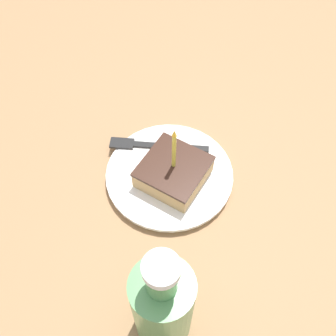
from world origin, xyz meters
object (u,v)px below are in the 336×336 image
(cake_slice, at_px, (173,171))
(bottle, at_px, (163,305))
(plate, at_px, (168,177))
(fork, at_px, (152,145))

(cake_slice, xyz_separation_m, bottle, (0.11, -0.22, 0.06))
(plate, xyz_separation_m, bottle, (0.12, -0.22, 0.08))
(plate, relative_size, cake_slice, 1.76)
(plate, relative_size, fork, 1.31)
(plate, height_order, fork, fork)
(fork, distance_m, bottle, 0.33)
(plate, relative_size, bottle, 1.00)
(cake_slice, bearing_deg, fork, 150.03)
(cake_slice, height_order, fork, cake_slice)
(cake_slice, xyz_separation_m, fork, (-0.07, 0.04, -0.02))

